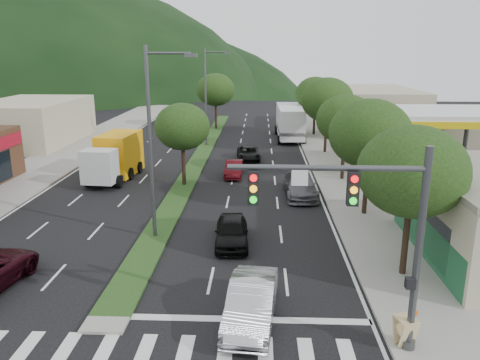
{
  "coord_description": "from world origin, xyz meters",
  "views": [
    {
      "loc": [
        5.56,
        -15.27,
        9.71
      ],
      "look_at": [
        4.41,
        12.24,
        2.09
      ],
      "focal_mm": 35.0,
      "sensor_mm": 36.0,
      "label": 1
    }
  ],
  "objects_px": {
    "car_queue_c": "(234,169)",
    "tree_med_near": "(182,127)",
    "tree_r_b": "(370,134)",
    "tree_r_d": "(327,100)",
    "motorhome": "(290,122)",
    "car_queue_a": "(232,231)",
    "tree_r_e": "(315,94)",
    "streetlight_near": "(154,135)",
    "streetlight_mid": "(208,93)",
    "a_frame_sign": "(405,329)",
    "sedan_silver": "(251,302)",
    "tree_r_a": "(412,172)",
    "traffic_signal": "(371,221)",
    "car_queue_b": "(300,185)",
    "car_queue_d": "(248,154)",
    "tree_med_far": "(216,90)",
    "box_truck": "(116,158)",
    "tree_r_c": "(345,119)"
  },
  "relations": [
    {
      "from": "car_queue_b",
      "to": "car_queue_d",
      "type": "height_order",
      "value": "car_queue_b"
    },
    {
      "from": "tree_r_a",
      "to": "tree_r_d",
      "type": "xyz_separation_m",
      "value": [
        0.0,
        26.0,
        0.36
      ]
    },
    {
      "from": "car_queue_b",
      "to": "car_queue_d",
      "type": "relative_size",
      "value": 1.23
    },
    {
      "from": "tree_r_a",
      "to": "motorhome",
      "type": "height_order",
      "value": "tree_r_a"
    },
    {
      "from": "tree_r_b",
      "to": "tree_r_d",
      "type": "bearing_deg",
      "value": 90.0
    },
    {
      "from": "car_queue_c",
      "to": "tree_med_near",
      "type": "bearing_deg",
      "value": -141.28
    },
    {
      "from": "traffic_signal",
      "to": "box_truck",
      "type": "height_order",
      "value": "traffic_signal"
    },
    {
      "from": "tree_r_c",
      "to": "tree_med_far",
      "type": "bearing_deg",
      "value": 116.57
    },
    {
      "from": "sedan_silver",
      "to": "a_frame_sign",
      "type": "distance_m",
      "value": 5.37
    },
    {
      "from": "car_queue_a",
      "to": "tree_r_a",
      "type": "bearing_deg",
      "value": -25.4
    },
    {
      "from": "tree_r_b",
      "to": "tree_r_d",
      "type": "xyz_separation_m",
      "value": [
        0.0,
        18.0,
        0.14
      ]
    },
    {
      "from": "streetlight_near",
      "to": "a_frame_sign",
      "type": "bearing_deg",
      "value": -42.26
    },
    {
      "from": "box_truck",
      "to": "tree_r_c",
      "type": "bearing_deg",
      "value": -174.77
    },
    {
      "from": "tree_med_near",
      "to": "streetlight_mid",
      "type": "relative_size",
      "value": 0.6
    },
    {
      "from": "tree_r_b",
      "to": "car_queue_b",
      "type": "height_order",
      "value": "tree_r_b"
    },
    {
      "from": "streetlight_near",
      "to": "sedan_silver",
      "type": "bearing_deg",
      "value": -56.98
    },
    {
      "from": "motorhome",
      "to": "car_queue_a",
      "type": "bearing_deg",
      "value": -99.72
    },
    {
      "from": "tree_r_a",
      "to": "streetlight_mid",
      "type": "height_order",
      "value": "streetlight_mid"
    },
    {
      "from": "car_queue_c",
      "to": "motorhome",
      "type": "height_order",
      "value": "motorhome"
    },
    {
      "from": "streetlight_mid",
      "to": "streetlight_near",
      "type": "bearing_deg",
      "value": -90.0
    },
    {
      "from": "tree_r_d",
      "to": "a_frame_sign",
      "type": "xyz_separation_m",
      "value": [
        -1.5,
        -31.36,
        -4.42
      ]
    },
    {
      "from": "tree_r_c",
      "to": "tree_r_d",
      "type": "distance_m",
      "value": 10.01
    },
    {
      "from": "tree_r_e",
      "to": "car_queue_b",
      "type": "xyz_separation_m",
      "value": [
        -3.59,
        -24.17,
        -4.13
      ]
    },
    {
      "from": "sedan_silver",
      "to": "tree_med_near",
      "type": "bearing_deg",
      "value": 112.05
    },
    {
      "from": "traffic_signal",
      "to": "box_truck",
      "type": "bearing_deg",
      "value": 124.31
    },
    {
      "from": "tree_med_far",
      "to": "sedan_silver",
      "type": "xyz_separation_m",
      "value": [
        5.33,
        -43.89,
        -4.22
      ]
    },
    {
      "from": "streetlight_near",
      "to": "car_queue_c",
      "type": "relative_size",
      "value": 2.62
    },
    {
      "from": "tree_r_e",
      "to": "streetlight_mid",
      "type": "distance_m",
      "value": 13.73
    },
    {
      "from": "tree_r_e",
      "to": "traffic_signal",
      "type": "bearing_deg",
      "value": -94.09
    },
    {
      "from": "box_truck",
      "to": "tree_med_near",
      "type": "bearing_deg",
      "value": 165.94
    },
    {
      "from": "tree_r_b",
      "to": "tree_med_near",
      "type": "xyz_separation_m",
      "value": [
        -12.0,
        6.0,
        -0.61
      ]
    },
    {
      "from": "tree_med_far",
      "to": "car_queue_b",
      "type": "distance_m",
      "value": 29.7
    },
    {
      "from": "car_queue_a",
      "to": "motorhome",
      "type": "bearing_deg",
      "value": 78.14
    },
    {
      "from": "tree_med_near",
      "to": "streetlight_near",
      "type": "bearing_deg",
      "value": -88.82
    },
    {
      "from": "sedan_silver",
      "to": "car_queue_d",
      "type": "distance_m",
      "value": 26.7
    },
    {
      "from": "tree_r_b",
      "to": "tree_r_e",
      "type": "distance_m",
      "value": 28.0
    },
    {
      "from": "car_queue_b",
      "to": "car_queue_d",
      "type": "xyz_separation_m",
      "value": [
        -3.83,
        10.96,
        -0.17
      ]
    },
    {
      "from": "tree_r_e",
      "to": "streetlight_near",
      "type": "distance_m",
      "value": 34.11
    },
    {
      "from": "traffic_signal",
      "to": "sedan_silver",
      "type": "relative_size",
      "value": 1.47
    },
    {
      "from": "traffic_signal",
      "to": "car_queue_b",
      "type": "distance_m",
      "value": 17.81
    },
    {
      "from": "sedan_silver",
      "to": "a_frame_sign",
      "type": "relative_size",
      "value": 3.45
    },
    {
      "from": "sedan_silver",
      "to": "streetlight_mid",
      "type": "bearing_deg",
      "value": 104.31
    },
    {
      "from": "tree_r_a",
      "to": "car_queue_c",
      "type": "bearing_deg",
      "value": 116.64
    },
    {
      "from": "streetlight_mid",
      "to": "a_frame_sign",
      "type": "relative_size",
      "value": 7.24
    },
    {
      "from": "tree_med_far",
      "to": "box_truck",
      "type": "height_order",
      "value": "tree_med_far"
    },
    {
      "from": "streetlight_near",
      "to": "car_queue_c",
      "type": "height_order",
      "value": "streetlight_near"
    },
    {
      "from": "streetlight_near",
      "to": "car_queue_a",
      "type": "relative_size",
      "value": 2.39
    },
    {
      "from": "car_queue_b",
      "to": "car_queue_d",
      "type": "bearing_deg",
      "value": 107.36
    },
    {
      "from": "streetlight_mid",
      "to": "car_queue_a",
      "type": "distance_m",
      "value": 26.52
    },
    {
      "from": "tree_r_d",
      "to": "streetlight_near",
      "type": "relative_size",
      "value": 0.72
    }
  ]
}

